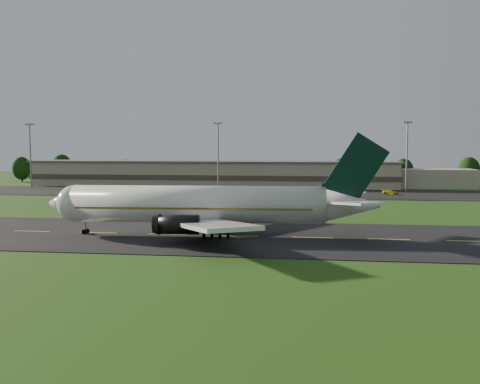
# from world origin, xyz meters

# --- Properties ---
(ground) EXTENTS (360.00, 360.00, 0.00)m
(ground) POSITION_xyz_m (0.00, 0.00, 0.00)
(ground) COLOR #1F4310
(ground) RESTS_ON ground
(taxiway) EXTENTS (220.00, 30.00, 0.10)m
(taxiway) POSITION_xyz_m (0.00, 0.00, 0.05)
(taxiway) COLOR black
(taxiway) RESTS_ON ground
(apron) EXTENTS (260.00, 30.00, 0.10)m
(apron) POSITION_xyz_m (0.00, 72.00, 0.05)
(apron) COLOR black
(apron) RESTS_ON ground
(airliner) EXTENTS (51.30, 42.10, 15.57)m
(airliner) POSITION_xyz_m (16.75, 0.05, 4.66)
(airliner) COLOR white
(airliner) RESTS_ON ground
(terminal) EXTENTS (145.00, 16.00, 8.40)m
(terminal) POSITION_xyz_m (6.40, 96.18, 3.99)
(terminal) COLOR tan
(terminal) RESTS_ON ground
(light_mast_west) EXTENTS (2.40, 1.20, 20.35)m
(light_mast_west) POSITION_xyz_m (-55.00, 80.00, 12.74)
(light_mast_west) COLOR gray
(light_mast_west) RESTS_ON ground
(light_mast_centre) EXTENTS (2.40, 1.20, 20.35)m
(light_mast_centre) POSITION_xyz_m (5.00, 80.00, 12.74)
(light_mast_centre) COLOR gray
(light_mast_centre) RESTS_ON ground
(light_mast_east) EXTENTS (2.40, 1.20, 20.35)m
(light_mast_east) POSITION_xyz_m (60.00, 80.00, 12.74)
(light_mast_east) COLOR gray
(light_mast_east) RESTS_ON ground
(tree_line) EXTENTS (195.51, 9.37, 10.26)m
(tree_line) POSITION_xyz_m (20.53, 105.93, 4.96)
(tree_line) COLOR black
(tree_line) RESTS_ON ground
(service_vehicle_a) EXTENTS (1.60, 3.56, 1.19)m
(service_vehicle_a) POSITION_xyz_m (-17.92, 71.94, 0.69)
(service_vehicle_a) COLOR #CA960B
(service_vehicle_a) RESTS_ON apron
(service_vehicle_b) EXTENTS (4.44, 1.67, 1.45)m
(service_vehicle_b) POSITION_xyz_m (-2.45, 71.00, 0.82)
(service_vehicle_b) COLOR maroon
(service_vehicle_b) RESTS_ON apron
(service_vehicle_c) EXTENTS (3.28, 5.01, 1.28)m
(service_vehicle_c) POSITION_xyz_m (5.69, 72.27, 0.74)
(service_vehicle_c) COLOR white
(service_vehicle_c) RESTS_ON apron
(service_vehicle_d) EXTENTS (4.66, 3.64, 1.26)m
(service_vehicle_d) POSITION_xyz_m (54.47, 71.99, 0.73)
(service_vehicle_d) COLOR #D0C10C
(service_vehicle_d) RESTS_ON apron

